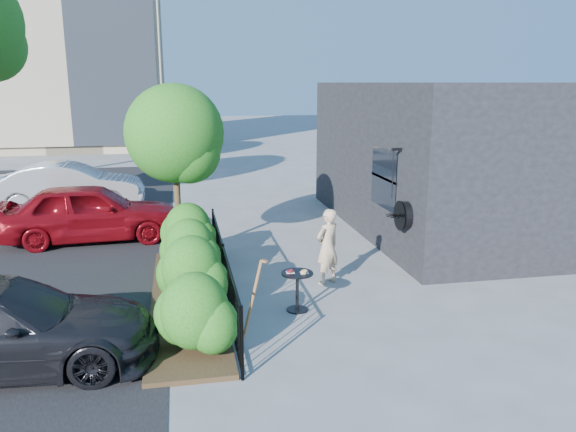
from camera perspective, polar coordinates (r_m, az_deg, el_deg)
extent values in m
plane|color=gray|center=(10.99, 1.42, -7.93)|extent=(120.00, 120.00, 0.00)
cube|color=black|center=(16.55, 16.97, 5.89)|extent=(6.00, 9.00, 4.00)
cube|color=black|center=(13.45, 9.75, 3.80)|extent=(0.04, 1.60, 1.40)
cube|color=black|center=(13.45, 9.77, 3.80)|extent=(0.05, 1.70, 0.06)
cylinder|color=black|center=(12.16, 11.73, 0.06)|extent=(0.18, 0.60, 0.60)
cylinder|color=black|center=(12.12, 11.29, 0.04)|extent=(0.03, 0.64, 0.64)
cube|color=black|center=(12.38, 11.05, 6.67)|extent=(0.25, 0.06, 0.06)
cylinder|color=black|center=(12.42, 10.59, 4.15)|extent=(0.02, 0.02, 1.05)
cylinder|color=black|center=(7.83, -4.70, -12.77)|extent=(0.05, 0.05, 1.10)
cylinder|color=black|center=(10.60, -6.55, -5.68)|extent=(0.05, 0.05, 1.10)
cylinder|color=black|center=(13.46, -7.59, -1.56)|extent=(0.05, 0.05, 1.10)
cube|color=black|center=(10.44, -6.62, -3.03)|extent=(0.03, 6.00, 0.03)
cube|color=black|center=(10.75, -6.48, -7.94)|extent=(0.03, 6.00, 0.03)
cylinder|color=black|center=(7.92, -4.79, -12.45)|extent=(0.02, 0.02, 1.04)
cylinder|color=black|center=(8.10, -4.95, -11.84)|extent=(0.02, 0.02, 1.04)
cylinder|color=black|center=(8.28, -5.10, -11.26)|extent=(0.02, 0.02, 1.04)
cylinder|color=black|center=(8.46, -5.25, -10.70)|extent=(0.02, 0.02, 1.04)
cylinder|color=black|center=(8.65, -5.39, -10.17)|extent=(0.02, 0.02, 1.04)
cylinder|color=black|center=(8.83, -5.52, -9.65)|extent=(0.02, 0.02, 1.04)
cylinder|color=black|center=(9.01, -5.65, -9.16)|extent=(0.02, 0.02, 1.04)
cylinder|color=black|center=(9.20, -5.77, -8.69)|extent=(0.02, 0.02, 1.04)
cylinder|color=black|center=(9.38, -5.89, -8.24)|extent=(0.02, 0.02, 1.04)
cylinder|color=black|center=(9.57, -6.00, -7.80)|extent=(0.02, 0.02, 1.04)
cylinder|color=black|center=(9.75, -6.11, -7.38)|extent=(0.02, 0.02, 1.04)
cylinder|color=black|center=(9.94, -6.21, -6.98)|extent=(0.02, 0.02, 1.04)
cylinder|color=black|center=(10.13, -6.31, -6.59)|extent=(0.02, 0.02, 1.04)
cylinder|color=black|center=(10.32, -6.41, -6.21)|extent=(0.02, 0.02, 1.04)
cylinder|color=black|center=(10.50, -6.50, -5.85)|extent=(0.02, 0.02, 1.04)
cylinder|color=black|center=(10.69, -6.59, -5.50)|extent=(0.02, 0.02, 1.04)
cylinder|color=black|center=(10.88, -6.68, -5.17)|extent=(0.02, 0.02, 1.04)
cylinder|color=black|center=(11.07, -6.76, -4.84)|extent=(0.02, 0.02, 1.04)
cylinder|color=black|center=(11.26, -6.84, -4.53)|extent=(0.02, 0.02, 1.04)
cylinder|color=black|center=(11.45, -6.92, -4.22)|extent=(0.02, 0.02, 1.04)
cylinder|color=black|center=(11.64, -6.99, -3.93)|extent=(0.02, 0.02, 1.04)
cylinder|color=black|center=(11.83, -7.06, -3.65)|extent=(0.02, 0.02, 1.04)
cylinder|color=black|center=(12.02, -7.13, -3.37)|extent=(0.02, 0.02, 1.04)
cylinder|color=black|center=(12.21, -7.20, -3.10)|extent=(0.02, 0.02, 1.04)
cylinder|color=black|center=(12.41, -7.27, -2.85)|extent=(0.02, 0.02, 1.04)
cylinder|color=black|center=(12.60, -7.33, -2.60)|extent=(0.02, 0.02, 1.04)
cylinder|color=black|center=(12.79, -7.39, -2.35)|extent=(0.02, 0.02, 1.04)
cylinder|color=black|center=(12.98, -7.45, -2.12)|extent=(0.02, 0.02, 1.04)
cylinder|color=black|center=(13.17, -7.51, -1.89)|extent=(0.02, 0.02, 1.04)
cylinder|color=black|center=(13.37, -7.57, -1.66)|extent=(0.02, 0.02, 1.04)
cube|color=#382616|center=(10.75, -10.23, -8.43)|extent=(1.30, 6.00, 0.08)
ellipsoid|color=#255914|center=(8.46, -9.44, -9.72)|extent=(1.10, 1.10, 1.24)
ellipsoid|color=#255914|center=(9.96, -9.75, -6.14)|extent=(1.10, 1.10, 1.24)
ellipsoid|color=#255914|center=(11.38, -9.96, -3.65)|extent=(1.10, 1.10, 1.24)
ellipsoid|color=#255914|center=(12.73, -10.11, -1.83)|extent=(1.10, 1.10, 1.24)
cylinder|color=#3F2B19|center=(13.10, -11.12, 0.81)|extent=(0.14, 0.14, 2.40)
sphere|color=#255914|center=(12.85, -11.45, 7.97)|extent=(2.20, 2.20, 2.20)
sphere|color=#255914|center=(12.68, -10.02, 6.46)|extent=(1.43, 1.43, 1.43)
cylinder|color=black|center=(9.99, 0.95, -5.84)|extent=(0.57, 0.57, 0.03)
cylinder|color=black|center=(10.11, 0.94, -7.73)|extent=(0.06, 0.06, 0.69)
cylinder|color=black|center=(10.24, 0.94, -9.49)|extent=(0.38, 0.38, 0.03)
cube|color=white|center=(9.99, 0.23, -5.74)|extent=(0.15, 0.15, 0.01)
cube|color=white|center=(9.98, 1.68, -5.78)|extent=(0.15, 0.15, 0.01)
torus|color=#440B13|center=(9.98, 0.23, -5.61)|extent=(0.13, 0.13, 0.04)
torus|color=tan|center=(9.97, 1.68, -5.65)|extent=(0.13, 0.13, 0.04)
imported|color=tan|center=(11.35, 4.04, -3.11)|extent=(0.68, 0.60, 1.56)
cylinder|color=brown|center=(8.68, -3.63, -8.49)|extent=(0.34, 0.05, 1.27)
cube|color=gray|center=(8.93, -4.78, -12.50)|extent=(0.09, 0.19, 0.27)
cylinder|color=brown|center=(8.50, -2.38, -4.59)|extent=(0.11, 0.10, 0.05)
imported|color=maroon|center=(15.27, -19.46, 0.37)|extent=(4.54, 2.05, 1.51)
imported|color=#ABABB0|center=(19.33, -21.30, 2.83)|extent=(4.63, 1.68, 1.52)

